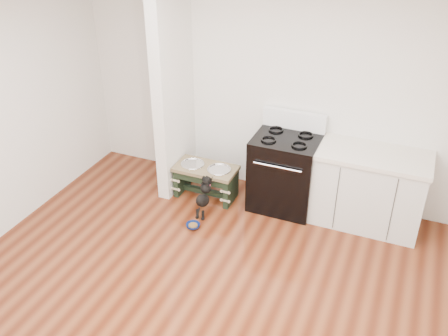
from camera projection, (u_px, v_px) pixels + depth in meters
ground at (188, 321)px, 4.56m from camera, size 5.00×5.00×0.00m
room_shell at (180, 169)px, 3.75m from camera, size 5.00×5.00×5.00m
partition_wall at (173, 87)px, 5.95m from camera, size 0.15×0.80×2.70m
oven_range at (285, 171)px, 5.96m from camera, size 0.76×0.69×1.14m
cabinet_run at (368, 189)px, 5.66m from camera, size 1.24×0.64×0.91m
dog_feeder at (206, 176)px, 6.20m from camera, size 0.77×0.41×0.44m
puppy at (204, 195)px, 5.90m from camera, size 0.14×0.40×0.47m
floor_bowl at (193, 226)px, 5.77m from camera, size 0.22×0.22×0.05m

